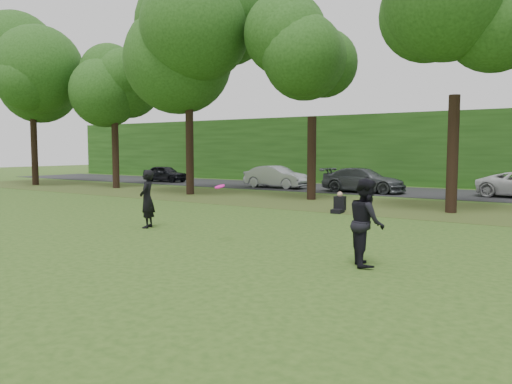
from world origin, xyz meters
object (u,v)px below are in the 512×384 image
Objects in this scene: seated_person at (339,205)px; player_right at (366,222)px; frisbee at (220,187)px; player_left at (147,199)px.

player_right is at bearing -67.83° from seated_person.
frisbee is at bearing -95.01° from seated_person.
seated_person is at bearing 125.34° from player_left.
player_right is 2.28× the size of seated_person.
player_right is 9.12m from seated_person.
player_left reaches higher than frisbee.
frisbee is at bearing 54.74° from player_right.
player_left is at bearing -122.40° from seated_person.
player_left is 7.82m from seated_person.
player_right is at bearing 54.12° from player_left.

